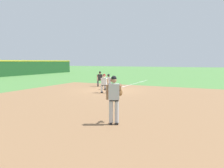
{
  "coord_description": "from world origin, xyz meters",
  "views": [
    {
      "loc": [
        -16.07,
        -7.83,
        2.39
      ],
      "look_at": [
        -6.12,
        -3.1,
        1.25
      ],
      "focal_mm": 35.0,
      "sensor_mm": 36.0,
      "label": 1
    }
  ],
  "objects": [
    {
      "name": "umpire",
      "position": [
        2.17,
        2.12,
        0.79
      ],
      "size": [
        0.63,
        0.68,
        1.46
      ],
      "color": "black",
      "rests_on": "ground"
    },
    {
      "name": "foul_line_stripe",
      "position": [
        5.39,
        0.0,
        0.01
      ],
      "size": [
        10.79,
        0.1,
        0.0
      ],
      "primitive_type": "cube",
      "color": "white",
      "rests_on": "ground"
    },
    {
      "name": "baserunner",
      "position": [
        -1.53,
        -0.26,
        0.79
      ],
      "size": [
        0.51,
        0.64,
        1.46
      ],
      "color": "black",
      "rests_on": "ground"
    },
    {
      "name": "ground_plane",
      "position": [
        0.0,
        0.0,
        0.0
      ],
      "size": [
        160.0,
        160.0,
        0.0
      ],
      "primitive_type": "plane",
      "color": "#518942"
    },
    {
      "name": "first_base_bag",
      "position": [
        0.0,
        0.0,
        0.04
      ],
      "size": [
        0.38,
        0.38,
        0.09
      ],
      "primitive_type": "cube",
      "color": "white",
      "rests_on": "ground"
    },
    {
      "name": "infield_dirt_patch",
      "position": [
        -4.37,
        -2.21,
        0.0
      ],
      "size": [
        18.0,
        18.0,
        0.01
      ],
      "primitive_type": "cube",
      "color": "#936B47",
      "rests_on": "ground"
    },
    {
      "name": "first_baseman",
      "position": [
        0.41,
        0.31,
        0.73
      ],
      "size": [
        0.83,
        1.01,
        1.34
      ],
      "color": "black",
      "rests_on": "ground"
    },
    {
      "name": "pitcher",
      "position": [
        -8.71,
        -4.42,
        1.06
      ],
      "size": [
        0.83,
        0.59,
        1.86
      ],
      "color": "black",
      "rests_on": "ground"
    },
    {
      "name": "baseball",
      "position": [
        -1.97,
        -1.28,
        0.04
      ],
      "size": [
        0.07,
        0.07,
        0.07
      ],
      "primitive_type": "sphere",
      "color": "white",
      "rests_on": "ground"
    }
  ]
}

